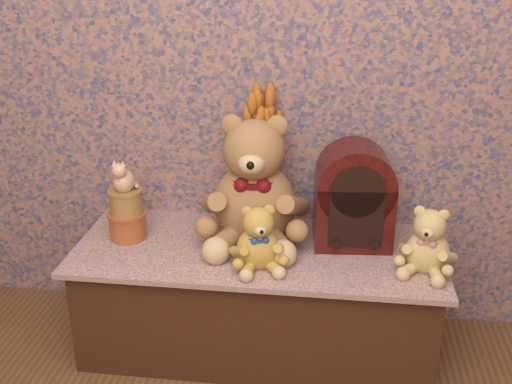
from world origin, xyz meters
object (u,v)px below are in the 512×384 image
teddy_small (429,236)px  biscuit_tin_lower (128,226)px  teddy_medium (258,233)px  ceramic_vase (264,203)px  teddy_large (255,173)px  cathedral_radio (354,195)px  cat_figurine (123,174)px

teddy_small → biscuit_tin_lower: teddy_small is taller
teddy_medium → ceramic_vase: 0.33m
teddy_medium → teddy_large: bearing=83.7°
biscuit_tin_lower → cathedral_radio: bearing=4.7°
teddy_medium → cat_figurine: bearing=147.8°
teddy_large → teddy_medium: teddy_large is taller
teddy_medium → ceramic_vase: bearing=76.6°
teddy_medium → teddy_small: (0.57, 0.05, 0.00)m
ceramic_vase → biscuit_tin_lower: size_ratio=1.36×
teddy_large → ceramic_vase: teddy_large is taller
teddy_small → biscuit_tin_lower: bearing=-168.2°
teddy_large → cat_figurine: (-0.47, -0.08, 0.00)m
teddy_medium → teddy_small: size_ratio=0.98×
teddy_small → teddy_large: bearing=-178.9°
biscuit_tin_lower → cat_figurine: bearing=0.0°
teddy_large → biscuit_tin_lower: bearing=-172.9°
teddy_medium → teddy_small: bearing=-11.8°
biscuit_tin_lower → teddy_medium: bearing=-15.8°
teddy_large → biscuit_tin_lower: size_ratio=3.74×
teddy_large → teddy_small: 0.65m
cathedral_radio → ceramic_vase: cathedral_radio is taller
teddy_small → cat_figurine: size_ratio=1.92×
teddy_medium → biscuit_tin_lower: 0.54m
ceramic_vase → biscuit_tin_lower: (-0.49, -0.18, -0.04)m
teddy_large → cat_figurine: bearing=-172.9°
teddy_small → cathedral_radio: 0.31m
teddy_medium → cathedral_radio: (0.32, 0.21, 0.07)m
teddy_small → teddy_medium: bearing=-158.4°
teddy_small → cat_figurine: (-1.08, 0.10, 0.13)m
cathedral_radio → biscuit_tin_lower: (-0.83, -0.07, -0.14)m
cathedral_radio → cat_figurine: size_ratio=2.96×
teddy_medium → cathedral_radio: size_ratio=0.64×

